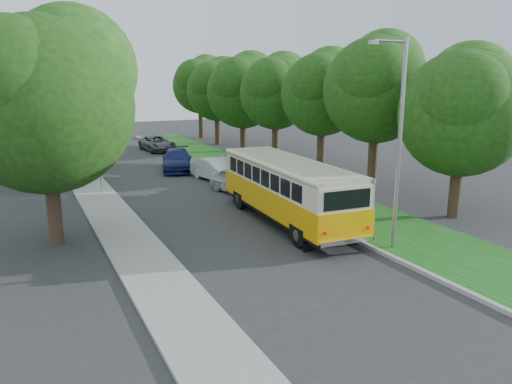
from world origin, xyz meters
name	(u,v)px	position (x,y,z in m)	size (l,w,h in m)	color
ground	(266,247)	(0.00, 0.00, 0.00)	(120.00, 120.00, 0.00)	#2D2D30
curb	(285,207)	(3.60, 5.00, 0.07)	(0.20, 70.00, 0.15)	gray
grass_verge	(323,202)	(5.95, 5.00, 0.07)	(4.50, 70.00, 0.13)	#134913
sidewalk	(120,227)	(-4.80, 5.00, 0.06)	(2.20, 70.00, 0.12)	gray
treeline	(193,87)	(3.15, 17.99, 5.93)	(24.27, 41.91, 9.46)	#332319
lamppost_near	(398,139)	(4.21, -2.50, 4.37)	(1.71, 0.16, 8.00)	gray
lamppost_far	(84,118)	(-4.70, 16.00, 4.12)	(1.71, 0.16, 7.50)	gray
warning_sign	(100,166)	(-4.50, 11.98, 1.71)	(0.56, 0.10, 2.50)	gray
vintage_bus	(288,192)	(2.40, 2.58, 1.48)	(2.57, 10.00, 2.97)	#FAAD07
car_silver	(239,181)	(2.79, 9.09, 0.73)	(1.73, 4.31, 1.47)	silver
car_white	(216,170)	(3.00, 13.16, 0.72)	(1.53, 4.40, 1.45)	silver
car_blue	(177,160)	(1.76, 17.79, 0.75)	(2.10, 5.16, 1.50)	#121A51
car_grey	(157,143)	(3.00, 28.13, 0.70)	(2.31, 5.01, 1.39)	#4F5156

